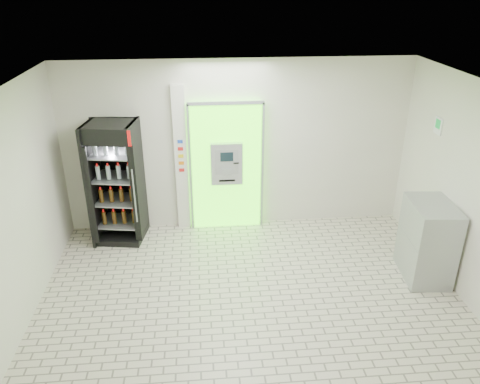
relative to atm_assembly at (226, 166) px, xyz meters
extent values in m
plane|color=#C1B3A0|center=(0.20, -2.41, -1.17)|extent=(6.00, 6.00, 0.00)
plane|color=silver|center=(0.20, 0.09, 0.33)|extent=(6.00, 0.00, 6.00)
plane|color=silver|center=(0.20, -4.91, 0.33)|extent=(6.00, 0.00, 6.00)
plane|color=silver|center=(-2.80, -2.41, 0.33)|extent=(0.00, 5.00, 5.00)
plane|color=white|center=(0.20, -2.41, 1.83)|extent=(6.00, 6.00, 0.00)
cube|color=#4AF417|center=(0.00, 0.02, -0.02)|extent=(1.20, 0.12, 2.30)
cube|color=gray|center=(0.00, -0.05, 1.13)|extent=(1.28, 0.04, 0.06)
cube|color=gray|center=(-0.63, -0.05, -0.02)|extent=(0.04, 0.04, 2.30)
cube|color=gray|center=(0.63, -0.05, -0.02)|extent=(0.04, 0.04, 2.30)
cube|color=black|center=(0.10, -0.04, -0.67)|extent=(0.62, 0.01, 0.67)
cube|color=black|center=(-0.34, -0.04, 0.81)|extent=(0.22, 0.01, 0.18)
cube|color=#9FA1A6|center=(0.00, -0.09, 0.08)|extent=(0.55, 0.12, 0.75)
cube|color=black|center=(0.00, -0.16, 0.23)|extent=(0.22, 0.01, 0.16)
cube|color=gray|center=(0.00, -0.16, -0.05)|extent=(0.16, 0.01, 0.12)
cube|color=black|center=(0.16, -0.16, 0.11)|extent=(0.09, 0.01, 0.02)
cube|color=black|center=(0.00, -0.16, -0.21)|extent=(0.28, 0.01, 0.03)
cube|color=silver|center=(-0.78, 0.04, 0.13)|extent=(0.22, 0.10, 2.60)
cube|color=#193FB2|center=(-0.78, -0.02, 0.48)|extent=(0.09, 0.01, 0.06)
cube|color=red|center=(-0.78, -0.02, 0.35)|extent=(0.09, 0.01, 0.06)
cube|color=yellow|center=(-0.78, -0.02, 0.22)|extent=(0.09, 0.01, 0.06)
cube|color=orange|center=(-0.78, -0.02, 0.09)|extent=(0.09, 0.01, 0.06)
cube|color=red|center=(-0.78, -0.02, -0.04)|extent=(0.09, 0.01, 0.06)
cube|color=black|center=(-1.87, -0.28, -0.13)|extent=(0.88, 0.82, 2.08)
cube|color=black|center=(-1.87, 0.05, -0.13)|extent=(0.78, 0.17, 2.08)
cube|color=#BD0C0A|center=(-1.87, -0.63, 0.78)|extent=(0.76, 0.13, 0.25)
cube|color=white|center=(-1.87, -0.63, 0.78)|extent=(0.43, 0.07, 0.07)
cube|color=black|center=(-1.87, -0.28, -1.12)|extent=(0.88, 0.82, 0.10)
cylinder|color=gray|center=(-1.53, -0.65, -0.21)|extent=(0.03, 0.03, 0.94)
cube|color=gray|center=(-1.87, -0.28, -0.86)|extent=(0.74, 0.70, 0.02)
cube|color=gray|center=(-1.87, -0.28, -0.44)|extent=(0.74, 0.70, 0.02)
cube|color=gray|center=(-1.87, -0.28, -0.02)|extent=(0.74, 0.70, 0.02)
cube|color=gray|center=(-1.87, -0.28, 0.39)|extent=(0.74, 0.70, 0.02)
cube|color=#9FA1A6|center=(2.89, -1.86, -0.57)|extent=(0.68, 0.96, 1.21)
cube|color=gray|center=(2.58, -1.86, -0.51)|extent=(0.08, 0.88, 0.01)
cube|color=white|center=(3.19, -1.01, 0.95)|extent=(0.02, 0.22, 0.26)
cube|color=#0D9237|center=(3.18, -1.01, 0.98)|extent=(0.00, 0.14, 0.14)
camera|label=1|loc=(-0.44, -7.60, 3.04)|focal=35.00mm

